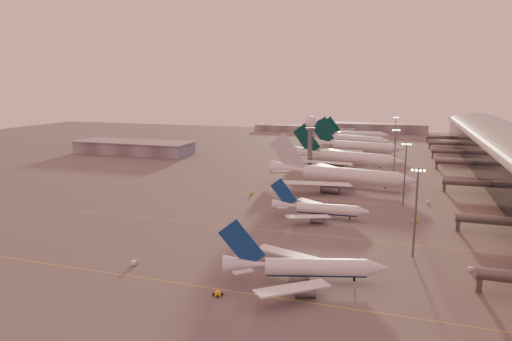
% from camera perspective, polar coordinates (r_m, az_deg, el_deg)
% --- Properties ---
extents(ground, '(700.00, 700.00, 0.00)m').
position_cam_1_polar(ground, '(144.23, -4.94, -8.08)').
color(ground, '#4F4D4D').
rests_on(ground, ground).
extents(taxiway_markings, '(180.00, 185.25, 0.02)m').
position_cam_1_polar(taxiway_markings, '(188.83, 10.27, -3.66)').
color(taxiway_markings, gold).
rests_on(taxiway_markings, ground).
extents(hangar, '(82.00, 27.00, 8.50)m').
position_cam_1_polar(hangar, '(320.13, -15.03, 2.82)').
color(hangar, slate).
rests_on(hangar, ground).
extents(radar_tower, '(6.40, 6.40, 31.10)m').
position_cam_1_polar(radar_tower, '(251.58, 6.80, 4.86)').
color(radar_tower, '#54565B').
rests_on(radar_tower, ground).
extents(mast_a, '(3.60, 0.56, 25.00)m').
position_cam_1_polar(mast_a, '(129.73, 19.35, -4.48)').
color(mast_a, '#54565B').
rests_on(mast_a, ground).
extents(mast_b, '(3.60, 0.56, 25.00)m').
position_cam_1_polar(mast_b, '(183.41, 18.12, -0.06)').
color(mast_b, '#54565B').
rests_on(mast_b, ground).
extents(mast_c, '(3.60, 0.56, 25.00)m').
position_cam_1_polar(mast_c, '(237.76, 16.98, 2.38)').
color(mast_c, '#54565B').
rests_on(mast_c, ground).
extents(mast_d, '(3.60, 0.56, 25.00)m').
position_cam_1_polar(mast_d, '(327.16, 17.01, 4.55)').
color(mast_d, '#54565B').
rests_on(mast_d, ground).
extents(distant_horizon, '(165.00, 37.50, 9.00)m').
position_cam_1_polar(distant_horizon, '(455.51, 11.58, 5.18)').
color(distant_horizon, slate).
rests_on(distant_horizon, ground).
extents(narrowbody_near, '(38.88, 30.59, 15.56)m').
position_cam_1_polar(narrowbody_near, '(111.05, 6.05, -12.27)').
color(narrowbody_near, white).
rests_on(narrowbody_near, ground).
extents(narrowbody_mid, '(34.97, 27.89, 13.66)m').
position_cam_1_polar(narrowbody_mid, '(162.40, 7.97, -4.96)').
color(narrowbody_mid, white).
rests_on(narrowbody_mid, ground).
extents(widebody_white, '(68.30, 54.43, 24.07)m').
position_cam_1_polar(widebody_white, '(211.16, 10.44, -0.98)').
color(widebody_white, white).
rests_on(widebody_white, ground).
extents(greentail_a, '(64.73, 51.69, 23.89)m').
position_cam_1_polar(greentail_a, '(262.91, 11.22, 1.30)').
color(greentail_a, white).
rests_on(greentail_a, ground).
extents(greentail_b, '(63.09, 50.57, 23.04)m').
position_cam_1_polar(greentail_b, '(312.97, 12.41, 2.72)').
color(greentail_b, white).
rests_on(greentail_b, ground).
extents(greentail_c, '(57.90, 46.07, 21.66)m').
position_cam_1_polar(greentail_c, '(355.42, 12.02, 3.63)').
color(greentail_c, white).
rests_on(greentail_c, ground).
extents(greentail_d, '(54.34, 43.73, 19.74)m').
position_cam_1_polar(greentail_d, '(394.12, 12.41, 4.25)').
color(greentail_d, white).
rests_on(greentail_d, ground).
extents(gsv_truck_a, '(6.37, 5.44, 2.52)m').
position_cam_1_polar(gsv_truck_a, '(124.96, -14.80, -10.81)').
color(gsv_truck_a, white).
rests_on(gsv_truck_a, ground).
extents(gsv_tug_near, '(3.65, 4.35, 1.07)m').
position_cam_1_polar(gsv_tug_near, '(105.39, -4.79, -15.11)').
color(gsv_tug_near, yellow).
rests_on(gsv_tug_near, ground).
extents(gsv_catering_a, '(5.35, 3.92, 4.02)m').
position_cam_1_polar(gsv_catering_a, '(129.15, 25.37, -10.46)').
color(gsv_catering_a, white).
rests_on(gsv_catering_a, ground).
extents(gsv_tug_mid, '(4.13, 4.67, 1.14)m').
position_cam_1_polar(gsv_tug_mid, '(148.62, -2.41, -7.23)').
color(gsv_tug_mid, yellow).
rests_on(gsv_tug_mid, ground).
extents(gsv_truck_b, '(6.58, 4.36, 2.50)m').
position_cam_1_polar(gsv_truck_b, '(165.24, 19.42, -5.74)').
color(gsv_truck_b, yellow).
rests_on(gsv_truck_b, ground).
extents(gsv_truck_c, '(5.57, 3.97, 2.13)m').
position_cam_1_polar(gsv_truck_c, '(194.93, -0.44, -2.70)').
color(gsv_truck_c, yellow).
rests_on(gsv_truck_c, ground).
extents(gsv_catering_b, '(4.97, 2.83, 3.85)m').
position_cam_1_polar(gsv_catering_b, '(192.79, 20.74, -3.31)').
color(gsv_catering_b, white).
rests_on(gsv_catering_b, ground).
extents(gsv_tug_far, '(3.35, 3.73, 0.92)m').
position_cam_1_polar(gsv_tug_far, '(235.39, 8.55, -0.63)').
color(gsv_tug_far, white).
rests_on(gsv_tug_far, ground).
extents(gsv_truck_d, '(2.26, 5.54, 2.20)m').
position_cam_1_polar(gsv_truck_d, '(267.92, 2.94, 1.00)').
color(gsv_truck_d, white).
rests_on(gsv_truck_d, ground).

